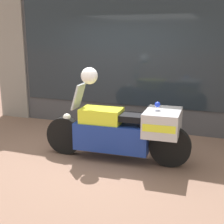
{
  "coord_description": "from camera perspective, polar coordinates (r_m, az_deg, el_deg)",
  "views": [
    {
      "loc": [
        2.11,
        -4.67,
        2.09
      ],
      "look_at": [
        0.17,
        0.51,
        0.69
      ],
      "focal_mm": 50.0,
      "sensor_mm": 36.0,
      "label": 1
    }
  ],
  "objects": [
    {
      "name": "ground_plane",
      "position": [
        5.54,
        -3.53,
        -8.05
      ],
      "size": [
        60.0,
        60.0,
        0.0
      ],
      "primitive_type": "plane",
      "color": "#7A5B4C"
    },
    {
      "name": "shop_building",
      "position": [
        7.13,
        -0.02,
        12.06
      ],
      "size": [
        6.76,
        0.55,
        3.65
      ],
      "color": "#424247",
      "rests_on": "ground"
    },
    {
      "name": "window_display",
      "position": [
        7.12,
        5.48,
        1.09
      ],
      "size": [
        5.5,
        0.3,
        2.08
      ],
      "color": "slate",
      "rests_on": "ground"
    },
    {
      "name": "paramedic_motorcycle",
      "position": [
        5.17,
        2.45,
        -3.29
      ],
      "size": [
        2.52,
        0.78,
        1.28
      ],
      "rotation": [
        0.0,
        0.0,
        3.2
      ],
      "color": "black",
      "rests_on": "ground"
    },
    {
      "name": "white_helmet",
      "position": [
        5.18,
        -4.17,
        6.62
      ],
      "size": [
        0.28,
        0.28,
        0.28
      ],
      "primitive_type": "sphere",
      "color": "white",
      "rests_on": "paramedic_motorcycle"
    }
  ]
}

